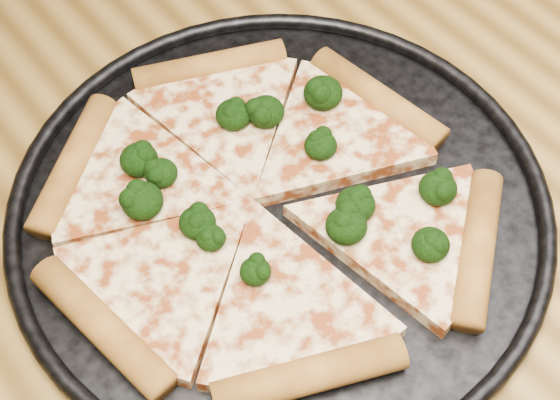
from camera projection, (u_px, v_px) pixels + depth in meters
dining_table at (256, 282)px, 0.69m from camera, size 1.20×0.90×0.75m
pizza_pan at (280, 206)px, 0.61m from camera, size 0.41×0.41×0.02m
pizza at (258, 202)px, 0.61m from camera, size 0.32×0.34×0.02m
broccoli_florets at (276, 175)px, 0.61m from camera, size 0.21×0.22×0.02m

